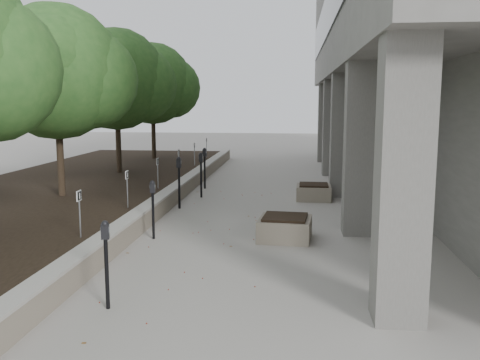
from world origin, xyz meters
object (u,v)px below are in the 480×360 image
at_px(crabapple_tree_5, 153,101).
at_px(parking_meter_1, 106,265).
at_px(parking_meter_4, 205,168).
at_px(planter_front, 285,228).
at_px(planter_back, 314,192).
at_px(crabapple_tree_3, 57,101).
at_px(crabapple_tree_4, 117,101).
at_px(parking_meter_5, 201,175).
at_px(parking_meter_2, 153,210).
at_px(parking_meter_3, 179,183).

bearing_deg(crabapple_tree_5, parking_meter_1, -77.01).
relative_size(parking_meter_4, planter_front, 1.27).
bearing_deg(planter_back, parking_meter_1, -109.98).
distance_m(crabapple_tree_3, crabapple_tree_4, 5.00).
height_order(crabapple_tree_4, planter_front, crabapple_tree_4).
relative_size(parking_meter_4, parking_meter_5, 1.00).
bearing_deg(crabapple_tree_3, crabapple_tree_4, 90.00).
xyz_separation_m(crabapple_tree_3, crabapple_tree_5, (0.00, 10.00, 0.00)).
height_order(crabapple_tree_4, parking_meter_1, crabapple_tree_4).
bearing_deg(crabapple_tree_4, crabapple_tree_3, -90.00).
bearing_deg(parking_meter_2, crabapple_tree_3, 132.79).
bearing_deg(crabapple_tree_3, parking_meter_3, 7.20).
relative_size(parking_meter_1, parking_meter_2, 1.01).
bearing_deg(planter_front, parking_meter_2, -174.76).
relative_size(parking_meter_4, planter_back, 1.37).
distance_m(crabapple_tree_3, planter_front, 7.60).
bearing_deg(parking_meter_3, parking_meter_4, 88.80).
xyz_separation_m(parking_meter_3, planter_back, (3.95, 1.85, -0.51)).
bearing_deg(parking_meter_2, planter_front, -1.75).
bearing_deg(planter_front, crabapple_tree_3, 157.41).
xyz_separation_m(crabapple_tree_3, parking_meter_3, (3.37, 0.43, -2.36)).
bearing_deg(crabapple_tree_3, planter_front, -22.59).
bearing_deg(parking_meter_2, parking_meter_5, 81.30).
xyz_separation_m(crabapple_tree_5, parking_meter_4, (3.50, -6.01, -2.38)).
height_order(crabapple_tree_4, parking_meter_5, crabapple_tree_4).
bearing_deg(parking_meter_2, parking_meter_1, -91.31).
bearing_deg(planter_front, crabapple_tree_5, 117.12).
bearing_deg(planter_front, parking_meter_3, 135.07).
bearing_deg(parking_meter_4, planter_front, -52.72).
xyz_separation_m(crabapple_tree_4, parking_meter_1, (3.93, -12.04, -2.44)).
distance_m(crabapple_tree_3, parking_meter_2, 5.22).
relative_size(crabapple_tree_4, planter_back, 5.05).
distance_m(parking_meter_1, parking_meter_4, 11.04).
relative_size(crabapple_tree_4, parking_meter_4, 3.70).
height_order(crabapple_tree_3, planter_front, crabapple_tree_3).
bearing_deg(crabapple_tree_4, parking_meter_1, -71.92).
relative_size(parking_meter_1, parking_meter_3, 0.90).
height_order(parking_meter_5, planter_front, parking_meter_5).
bearing_deg(parking_meter_1, planter_back, 57.83).
bearing_deg(parking_meter_4, crabapple_tree_5, 133.34).
bearing_deg(planter_back, crabapple_tree_4, 159.53).
bearing_deg(planter_back, parking_meter_3, -154.94).
distance_m(parking_meter_1, parking_meter_5, 9.30).
bearing_deg(planter_back, crabapple_tree_3, -162.75).
distance_m(parking_meter_2, parking_meter_3, 3.41).
relative_size(crabapple_tree_3, parking_meter_5, 3.70).
distance_m(crabapple_tree_5, planter_back, 11.02).
bearing_deg(parking_meter_4, parking_meter_3, -79.01).
bearing_deg(planter_front, parking_meter_5, 119.65).
bearing_deg(parking_meter_1, parking_meter_4, 80.03).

